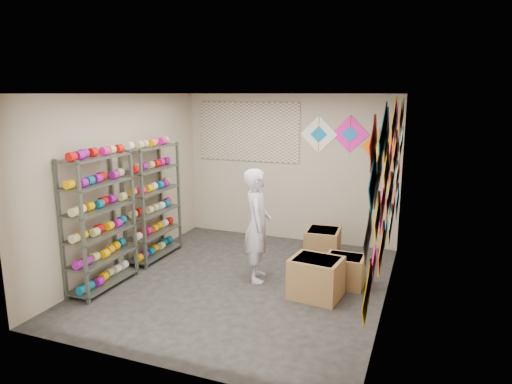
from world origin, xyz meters
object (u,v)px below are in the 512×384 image
at_px(shopkeeper, 257,225).
at_px(carton_b, 345,271).
at_px(carton_a, 316,278).
at_px(shelf_rack_back, 153,202).
at_px(carton_c, 323,245).
at_px(shelf_rack_front, 100,223).

distance_m(shopkeeper, carton_b, 1.41).
bearing_deg(carton_a, carton_b, 66.78).
distance_m(shelf_rack_back, carton_b, 3.27).
bearing_deg(carton_c, shelf_rack_back, -164.64).
bearing_deg(carton_a, carton_c, 105.93).
relative_size(shelf_rack_back, carton_b, 3.52).
height_order(shelf_rack_front, carton_c, shelf_rack_front).
height_order(carton_a, carton_c, carton_a).
bearing_deg(shopkeeper, carton_c, -51.56).
distance_m(shelf_rack_front, shelf_rack_back, 1.30).
distance_m(shopkeeper, carton_a, 1.14).
height_order(shelf_rack_back, carton_b, shelf_rack_back).
bearing_deg(shelf_rack_back, carton_b, -0.28).
relative_size(carton_a, carton_c, 1.12).
height_order(carton_a, carton_b, carton_a).
relative_size(shelf_rack_front, shelf_rack_back, 1.00).
bearing_deg(carton_a, shopkeeper, 169.94).
xyz_separation_m(carton_a, carton_b, (0.29, 0.52, -0.05)).
bearing_deg(carton_c, carton_b, -63.63).
bearing_deg(shelf_rack_back, shopkeeper, -7.27).
height_order(shelf_rack_back, carton_c, shelf_rack_back).
xyz_separation_m(shelf_rack_front, shelf_rack_back, (0.00, 1.30, 0.00)).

